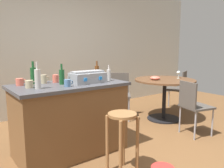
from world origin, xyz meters
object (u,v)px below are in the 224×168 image
at_px(toolbox, 88,77).
at_px(bottle_4, 38,78).
at_px(cup_2, 20,82).
at_px(wooden_stool, 122,131).
at_px(folding_chair_far, 120,92).
at_px(kitchen_island, 70,118).
at_px(cup_1, 44,79).
at_px(cup_0, 56,79).
at_px(wine_glass, 178,73).
at_px(dining_table, 165,89).
at_px(folding_chair_near, 178,87).
at_px(bottle_1, 33,75).
at_px(cup_4, 68,83).
at_px(bottle_0, 97,72).
at_px(bottle_3, 109,75).
at_px(bottle_2, 62,76).
at_px(folding_chair_left, 193,104).
at_px(serving_bowl, 155,78).
at_px(cup_3, 29,84).

relative_size(toolbox, bottle_4, 1.47).
distance_m(toolbox, cup_2, 0.82).
height_order(wooden_stool, folding_chair_far, folding_chair_far).
relative_size(kitchen_island, cup_1, 12.72).
xyz_separation_m(cup_0, wine_glass, (2.45, -0.06, -0.09)).
bearing_deg(dining_table, kitchen_island, -174.59).
bearing_deg(folding_chair_near, cup_2, -176.09).
xyz_separation_m(bottle_1, cup_2, (-0.18, -0.04, -0.07)).
height_order(folding_chair_far, cup_4, cup_4).
bearing_deg(cup_1, bottle_0, -2.05).
bearing_deg(cup_2, bottle_3, -16.56).
bearing_deg(bottle_3, bottle_2, 171.10).
bearing_deg(toolbox, folding_chair_left, -18.51).
bearing_deg(bottle_4, cup_2, 105.92).
bearing_deg(bottle_0, folding_chair_left, -32.22).
bearing_deg(wooden_stool, bottle_2, 111.39).
bearing_deg(folding_chair_near, wooden_stool, -154.31).
bearing_deg(folding_chair_left, cup_2, 160.33).
relative_size(kitchen_island, cup_0, 12.47).
relative_size(folding_chair_far, folding_chair_left, 1.01).
bearing_deg(cup_4, bottle_2, 84.27).
bearing_deg(folding_chair_left, kitchen_island, 161.26).
relative_size(bottle_2, cup_4, 2.28).
bearing_deg(cup_0, cup_1, 172.81).
height_order(cup_0, cup_1, cup_1).
height_order(kitchen_island, dining_table, kitchen_island).
height_order(bottle_0, cup_1, bottle_0).
bearing_deg(cup_2, folding_chair_left, -19.67).
bearing_deg(serving_bowl, wooden_stool, -147.37).
height_order(wooden_stool, bottle_3, bottle_3).
bearing_deg(kitchen_island, bottle_4, -164.56).
distance_m(cup_0, cup_4, 0.38).
xyz_separation_m(dining_table, wine_glass, (0.31, -0.06, 0.28)).
relative_size(cup_1, cup_2, 0.89).
relative_size(toolbox, wine_glass, 3.05).
xyz_separation_m(wooden_stool, bottle_4, (-0.65, 0.67, 0.55)).
relative_size(wooden_stool, cup_0, 5.97).
distance_m(folding_chair_far, bottle_3, 1.33).
distance_m(cup_0, wine_glass, 2.46).
bearing_deg(dining_table, cup_3, -175.50).
bearing_deg(bottle_0, kitchen_island, -161.33).
height_order(bottle_2, cup_3, bottle_2).
relative_size(toolbox, cup_4, 3.94).
xyz_separation_m(bottle_4, serving_bowl, (2.29, 0.37, -0.22)).
distance_m(cup_4, wine_glass, 2.49).
distance_m(dining_table, folding_chair_near, 0.80).
relative_size(dining_table, folding_chair_left, 1.31).
bearing_deg(cup_1, serving_bowl, 1.23).
relative_size(dining_table, cup_4, 10.04).
relative_size(dining_table, cup_3, 9.15).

